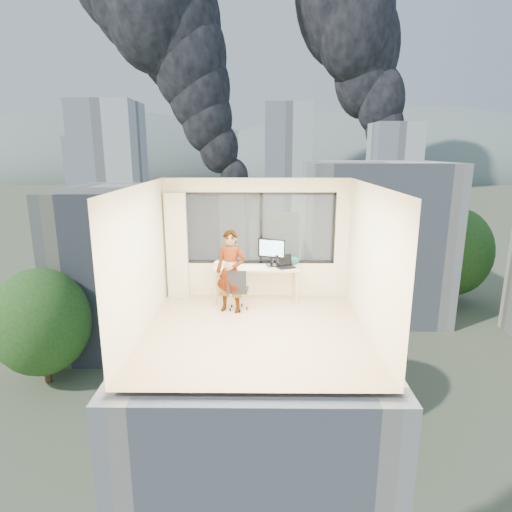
{
  "coord_description": "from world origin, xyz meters",
  "views": [
    {
      "loc": [
        0.07,
        -7.11,
        3.17
      ],
      "look_at": [
        0.0,
        1.0,
        1.15
      ],
      "focal_mm": 29.94,
      "sensor_mm": 36.0,
      "label": 1
    }
  ],
  "objects_px": {
    "chair": "(238,289)",
    "person": "(231,271)",
    "monitor": "(272,252)",
    "laptop": "(286,262)",
    "handbag": "(293,260)",
    "game_console": "(222,263)",
    "desk": "(256,283)"
  },
  "relations": [
    {
      "from": "person",
      "to": "monitor",
      "type": "bearing_deg",
      "value": 57.42
    },
    {
      "from": "monitor",
      "to": "laptop",
      "type": "bearing_deg",
      "value": -8.1
    },
    {
      "from": "desk",
      "to": "laptop",
      "type": "bearing_deg",
      "value": -6.08
    },
    {
      "from": "game_console",
      "to": "person",
      "type": "bearing_deg",
      "value": -64.2
    },
    {
      "from": "monitor",
      "to": "desk",
      "type": "bearing_deg",
      "value": -145.94
    },
    {
      "from": "desk",
      "to": "monitor",
      "type": "bearing_deg",
      "value": 14.83
    },
    {
      "from": "monitor",
      "to": "handbag",
      "type": "xyz_separation_m",
      "value": [
        0.47,
        0.09,
        -0.21
      ]
    },
    {
      "from": "chair",
      "to": "game_console",
      "type": "distance_m",
      "value": 0.9
    },
    {
      "from": "desk",
      "to": "monitor",
      "type": "xyz_separation_m",
      "value": [
        0.33,
        0.09,
        0.68
      ]
    },
    {
      "from": "desk",
      "to": "laptop",
      "type": "xyz_separation_m",
      "value": [
        0.63,
        -0.07,
        0.49
      ]
    },
    {
      "from": "chair",
      "to": "person",
      "type": "distance_m",
      "value": 0.41
    },
    {
      "from": "chair",
      "to": "laptop",
      "type": "height_order",
      "value": "laptop"
    },
    {
      "from": "desk",
      "to": "handbag",
      "type": "height_order",
      "value": "handbag"
    },
    {
      "from": "laptop",
      "to": "game_console",
      "type": "bearing_deg",
      "value": 148.67
    },
    {
      "from": "person",
      "to": "laptop",
      "type": "height_order",
      "value": "person"
    },
    {
      "from": "chair",
      "to": "laptop",
      "type": "bearing_deg",
      "value": 31.11
    },
    {
      "from": "desk",
      "to": "person",
      "type": "relative_size",
      "value": 1.08
    },
    {
      "from": "person",
      "to": "game_console",
      "type": "relative_size",
      "value": 5.61
    },
    {
      "from": "game_console",
      "to": "handbag",
      "type": "xyz_separation_m",
      "value": [
        1.54,
        0.0,
        0.06
      ]
    },
    {
      "from": "laptop",
      "to": "handbag",
      "type": "distance_m",
      "value": 0.3
    },
    {
      "from": "monitor",
      "to": "handbag",
      "type": "relative_size",
      "value": 2.45
    },
    {
      "from": "desk",
      "to": "game_console",
      "type": "bearing_deg",
      "value": 167.02
    },
    {
      "from": "desk",
      "to": "person",
      "type": "height_order",
      "value": "person"
    },
    {
      "from": "person",
      "to": "laptop",
      "type": "xyz_separation_m",
      "value": [
        1.13,
        0.58,
        0.04
      ]
    },
    {
      "from": "desk",
      "to": "chair",
      "type": "height_order",
      "value": "chair"
    },
    {
      "from": "laptop",
      "to": "monitor",
      "type": "bearing_deg",
      "value": 131.19
    },
    {
      "from": "person",
      "to": "laptop",
      "type": "distance_m",
      "value": 1.27
    },
    {
      "from": "monitor",
      "to": "game_console",
      "type": "bearing_deg",
      "value": -165.23
    },
    {
      "from": "handbag",
      "to": "game_console",
      "type": "bearing_deg",
      "value": 176.24
    },
    {
      "from": "chair",
      "to": "person",
      "type": "bearing_deg",
      "value": -144.78
    },
    {
      "from": "person",
      "to": "handbag",
      "type": "relative_size",
      "value": 6.74
    },
    {
      "from": "monitor",
      "to": "laptop",
      "type": "relative_size",
      "value": 1.57
    }
  ]
}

